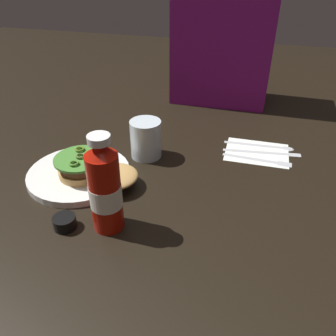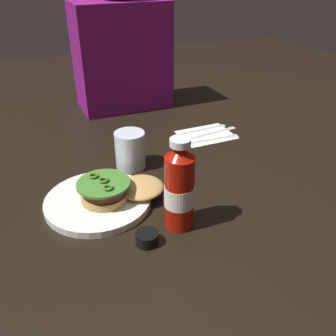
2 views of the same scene
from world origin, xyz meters
TOP-DOWN VIEW (x-y plane):
  - ground_plane at (0.00, 0.00)m, footprint 3.00×3.00m
  - dinner_plate at (-0.14, -0.01)m, footprint 0.25×0.25m
  - burger_sandwich at (-0.09, -0.02)m, footprint 0.20×0.12m
  - ketchup_bottle at (0.00, -0.15)m, footprint 0.06×0.06m
  - water_glass at (-0.01, 0.13)m, footprint 0.08×0.08m
  - condiment_cup at (-0.08, -0.18)m, footprint 0.05×0.05m
  - napkin at (0.27, 0.23)m, footprint 0.17×0.13m
  - fork_utensil at (0.29, 0.19)m, footprint 0.18×0.03m
  - butter_knife at (0.30, 0.23)m, footprint 0.21×0.04m
  - spoon_utensil at (0.30, 0.27)m, footprint 0.19×0.03m
  - diner_person at (0.12, 0.60)m, footprint 0.33×0.19m

SIDE VIEW (x-z plane):
  - ground_plane at x=0.00m, z-range 0.00..0.00m
  - napkin at x=0.27m, z-range 0.00..0.00m
  - fork_utensil at x=0.29m, z-range 0.00..0.01m
  - butter_knife at x=0.30m, z-range 0.00..0.01m
  - spoon_utensil at x=0.30m, z-range 0.00..0.01m
  - dinner_plate at x=-0.14m, z-range 0.00..0.02m
  - condiment_cup at x=-0.08m, z-range 0.00..0.03m
  - burger_sandwich at x=-0.09m, z-range 0.01..0.06m
  - water_glass at x=-0.01m, z-range 0.00..0.10m
  - ketchup_bottle at x=0.00m, z-range -0.01..0.20m
  - diner_person at x=0.12m, z-range -0.04..0.51m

